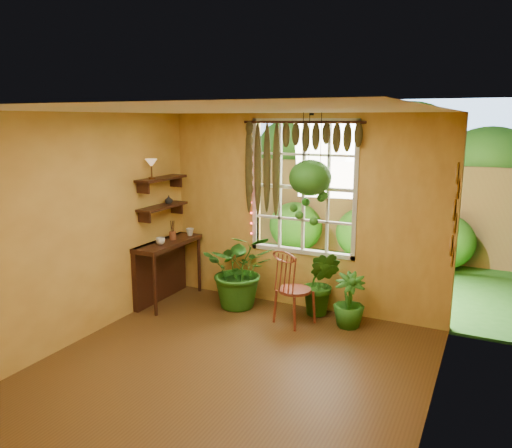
{
  "coord_description": "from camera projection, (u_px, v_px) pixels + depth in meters",
  "views": [
    {
      "loc": [
        2.39,
        -4.09,
        2.62
      ],
      "look_at": [
        -0.17,
        1.15,
        1.39
      ],
      "focal_mm": 35.0,
      "sensor_mm": 36.0,
      "label": 1
    }
  ],
  "objects": [
    {
      "name": "floor",
      "position": [
        222.0,
        377.0,
        5.16
      ],
      "size": [
        4.5,
        4.5,
        0.0
      ],
      "primitive_type": "plane",
      "color": "#533617",
      "rests_on": "ground"
    },
    {
      "name": "ceiling",
      "position": [
        218.0,
        110.0,
        4.6
      ],
      "size": [
        4.5,
        4.5,
        0.0
      ],
      "primitive_type": "plane",
      "rotation": [
        3.14,
        0.0,
        0.0
      ],
      "color": "white",
      "rests_on": "wall_back"
    },
    {
      "name": "wall_back",
      "position": [
        302.0,
        213.0,
        6.86
      ],
      "size": [
        4.0,
        0.0,
        4.0
      ],
      "primitive_type": "plane",
      "rotation": [
        1.57,
        0.0,
        0.0
      ],
      "color": "gold",
      "rests_on": "floor"
    },
    {
      "name": "wall_left",
      "position": [
        70.0,
        232.0,
        5.74
      ],
      "size": [
        0.0,
        4.5,
        4.5
      ],
      "primitive_type": "plane",
      "rotation": [
        1.57,
        0.0,
        1.57
      ],
      "color": "gold",
      "rests_on": "floor"
    },
    {
      "name": "wall_right",
      "position": [
        435.0,
        280.0,
        4.02
      ],
      "size": [
        0.0,
        4.5,
        4.5
      ],
      "primitive_type": "plane",
      "rotation": [
        1.57,
        0.0,
        -1.57
      ],
      "color": "gold",
      "rests_on": "floor"
    },
    {
      "name": "window",
      "position": [
        304.0,
        188.0,
        6.82
      ],
      "size": [
        1.52,
        0.1,
        1.86
      ],
      "color": "silver",
      "rests_on": "wall_back"
    },
    {
      "name": "valance_vine",
      "position": [
        295.0,
        145.0,
        6.63
      ],
      "size": [
        1.7,
        0.12,
        1.1
      ],
      "color": "#32160D",
      "rests_on": "window"
    },
    {
      "name": "string_lights",
      "position": [
        251.0,
        182.0,
        7.05
      ],
      "size": [
        0.03,
        0.03,
        1.54
      ],
      "primitive_type": null,
      "color": "#FF2633",
      "rests_on": "window"
    },
    {
      "name": "wall_plates",
      "position": [
        454.0,
        217.0,
        5.56
      ],
      "size": [
        0.04,
        0.32,
        1.1
      ],
      "primitive_type": null,
      "color": "beige",
      "rests_on": "wall_right"
    },
    {
      "name": "counter_ledge",
      "position": [
        163.0,
        264.0,
        7.28
      ],
      "size": [
        0.4,
        1.2,
        0.9
      ],
      "color": "#32160D",
      "rests_on": "floor"
    },
    {
      "name": "shelf_lower",
      "position": [
        163.0,
        207.0,
        7.09
      ],
      "size": [
        0.25,
        0.9,
        0.04
      ],
      "primitive_type": "cube",
      "color": "#32160D",
      "rests_on": "wall_left"
    },
    {
      "name": "shelf_upper",
      "position": [
        161.0,
        179.0,
        7.0
      ],
      "size": [
        0.25,
        0.9,
        0.04
      ],
      "primitive_type": "cube",
      "color": "#32160D",
      "rests_on": "wall_left"
    },
    {
      "name": "backyard",
      "position": [
        389.0,
        182.0,
        10.83
      ],
      "size": [
        14.0,
        10.0,
        12.0
      ],
      "color": "#205D1A",
      "rests_on": "ground"
    },
    {
      "name": "windsor_chair",
      "position": [
        293.0,
        299.0,
        6.46
      ],
      "size": [
        0.56,
        0.57,
        1.15
      ],
      "rotation": [
        0.0,
        0.0,
        -0.4
      ],
      "color": "brown",
      "rests_on": "floor"
    },
    {
      "name": "potted_plant_left",
      "position": [
        240.0,
        269.0,
        7.0
      ],
      "size": [
        1.25,
        1.19,
        1.1
      ],
      "primitive_type": "imported",
      "rotation": [
        0.0,
        0.0,
        0.42
      ],
      "color": "#205316",
      "rests_on": "floor"
    },
    {
      "name": "potted_plant_mid",
      "position": [
        321.0,
        283.0,
        6.71
      ],
      "size": [
        0.51,
        0.42,
        0.91
      ],
      "primitive_type": "imported",
      "rotation": [
        0.0,
        0.0,
        0.03
      ],
      "color": "#205316",
      "rests_on": "floor"
    },
    {
      "name": "potted_plant_right",
      "position": [
        349.0,
        300.0,
        6.36
      ],
      "size": [
        0.51,
        0.51,
        0.71
      ],
      "primitive_type": "imported",
      "rotation": [
        0.0,
        0.0,
        0.37
      ],
      "color": "#205316",
      "rests_on": "floor"
    },
    {
      "name": "hanging_basket",
      "position": [
        310.0,
        181.0,
        6.5
      ],
      "size": [
        0.55,
        0.55,
        1.45
      ],
      "color": "black",
      "rests_on": "ceiling"
    },
    {
      "name": "cup_a",
      "position": [
        160.0,
        241.0,
        6.96
      ],
      "size": [
        0.16,
        0.16,
        0.1
      ],
      "primitive_type": "imported",
      "rotation": [
        0.0,
        0.0,
        -0.31
      ],
      "color": "silver",
      "rests_on": "counter_ledge"
    },
    {
      "name": "cup_b",
      "position": [
        190.0,
        232.0,
        7.5
      ],
      "size": [
        0.13,
        0.13,
        0.11
      ],
      "primitive_type": "imported",
      "rotation": [
        0.0,
        0.0,
        0.15
      ],
      "color": "beige",
      "rests_on": "counter_ledge"
    },
    {
      "name": "brush_jar",
      "position": [
        172.0,
        230.0,
        7.23
      ],
      "size": [
        0.1,
        0.1,
        0.36
      ],
      "color": "brown",
      "rests_on": "counter_ledge"
    },
    {
      "name": "shelf_vase",
      "position": [
        169.0,
        200.0,
        7.2
      ],
      "size": [
        0.14,
        0.14,
        0.12
      ],
      "primitive_type": "imported",
      "rotation": [
        0.0,
        0.0,
        -0.2
      ],
      "color": "#B2AD99",
      "rests_on": "shelf_lower"
    },
    {
      "name": "tiffany_lamp",
      "position": [
        151.0,
        164.0,
        6.75
      ],
      "size": [
        0.16,
        0.16,
        0.27
      ],
      "color": "#583219",
      "rests_on": "shelf_upper"
    }
  ]
}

